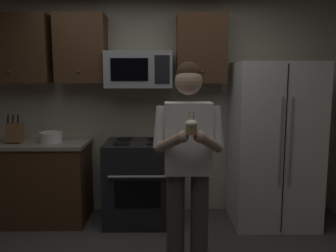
# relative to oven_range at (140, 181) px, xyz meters

# --- Properties ---
(wall_back) EXTENTS (4.40, 0.10, 2.60)m
(wall_back) POSITION_rel_oven_range_xyz_m (0.15, 0.39, 0.84)
(wall_back) COLOR #B7AD99
(wall_back) RESTS_ON ground
(oven_range) EXTENTS (0.76, 0.70, 0.93)m
(oven_range) POSITION_rel_oven_range_xyz_m (0.00, 0.00, 0.00)
(oven_range) COLOR black
(oven_range) RESTS_ON ground
(microwave) EXTENTS (0.74, 0.41, 0.40)m
(microwave) POSITION_rel_oven_range_xyz_m (0.00, 0.12, 1.26)
(microwave) COLOR #9EA0A5
(refrigerator) EXTENTS (0.90, 0.75, 1.80)m
(refrigerator) POSITION_rel_oven_range_xyz_m (1.50, -0.04, 0.44)
(refrigerator) COLOR white
(refrigerator) RESTS_ON ground
(cabinet_row_upper) EXTENTS (2.78, 0.36, 0.76)m
(cabinet_row_upper) POSITION_rel_oven_range_xyz_m (-0.57, 0.17, 1.49)
(cabinet_row_upper) COLOR #4C301C
(counter_left) EXTENTS (1.44, 0.66, 0.92)m
(counter_left) POSITION_rel_oven_range_xyz_m (-1.30, 0.02, 0.00)
(counter_left) COLOR #4C301C
(counter_left) RESTS_ON ground
(knife_block) EXTENTS (0.16, 0.15, 0.32)m
(knife_block) POSITION_rel_oven_range_xyz_m (-1.37, -0.03, 0.57)
(knife_block) COLOR brown
(knife_block) RESTS_ON counter_left
(bowl_large_white) EXTENTS (0.25, 0.25, 0.12)m
(bowl_large_white) POSITION_rel_oven_range_xyz_m (-0.98, -0.03, 0.52)
(bowl_large_white) COLOR white
(bowl_large_white) RESTS_ON counter_left
(person) EXTENTS (0.60, 0.48, 1.76)m
(person) POSITION_rel_oven_range_xyz_m (0.48, -1.09, 0.53)
(person) COLOR #4C4742
(person) RESTS_ON ground
(cupcake) EXTENTS (0.09, 0.09, 0.17)m
(cupcake) POSITION_rel_oven_range_xyz_m (0.48, -1.42, 0.83)
(cupcake) COLOR #A87F56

